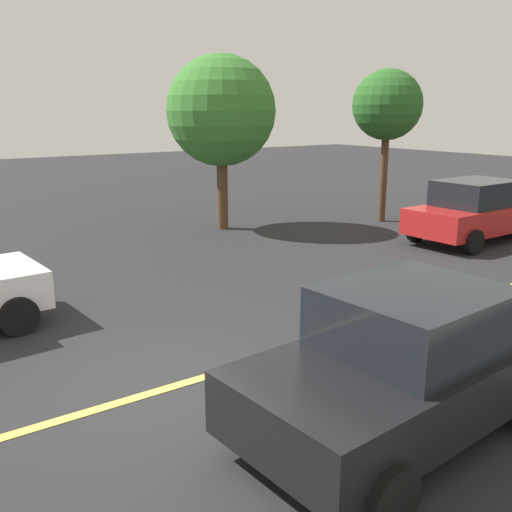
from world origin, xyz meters
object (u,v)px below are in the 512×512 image
at_px(car_red_crossing, 478,211).
at_px(tree_left_verge, 387,106).
at_px(car_black_mid_road, 403,363).
at_px(tree_centre_verge, 221,111).

xyz_separation_m(car_red_crossing, tree_left_verge, (-0.01, 3.54, 2.83)).
relative_size(car_black_mid_road, tree_left_verge, 0.83).
bearing_deg(tree_left_verge, tree_centre_verge, 158.46).
distance_m(car_red_crossing, tree_left_verge, 4.53).
bearing_deg(car_black_mid_road, tree_centre_verge, 68.14).
height_order(car_black_mid_road, car_red_crossing, car_red_crossing).
distance_m(car_black_mid_road, tree_left_verge, 13.24).
relative_size(tree_left_verge, tree_centre_verge, 0.93).
distance_m(car_black_mid_road, tree_centre_verge, 12.07).
height_order(tree_left_verge, tree_centre_verge, tree_centre_verge).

